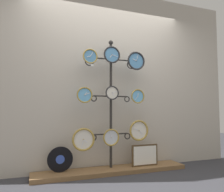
{
  "coord_description": "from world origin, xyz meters",
  "views": [
    {
      "loc": [
        -1.07,
        -2.62,
        0.87
      ],
      "look_at": [
        0.0,
        0.36,
        1.09
      ],
      "focal_mm": 35.0,
      "sensor_mm": 36.0,
      "label": 1
    }
  ],
  "objects_px": {
    "clock_bottom_right": "(139,130)",
    "clock_bottom_left": "(83,139)",
    "clock_top_left": "(90,56)",
    "clock_bottom_center": "(111,137)",
    "clock_middle_right": "(138,96)",
    "clock_middle_center": "(112,93)",
    "vinyl_record": "(60,159)",
    "clock_middle_left": "(85,95)",
    "clock_top_right": "(136,61)",
    "picture_frame": "(145,155)",
    "display_stand": "(111,119)",
    "clock_top_center": "(112,55)"
  },
  "relations": [
    {
      "from": "clock_bottom_right",
      "to": "clock_bottom_left",
      "type": "bearing_deg",
      "value": 178.97
    },
    {
      "from": "clock_top_left",
      "to": "clock_bottom_center",
      "type": "xyz_separation_m",
      "value": [
        0.31,
        0.01,
        -1.13
      ]
    },
    {
      "from": "clock_middle_right",
      "to": "clock_bottom_center",
      "type": "height_order",
      "value": "clock_middle_right"
    },
    {
      "from": "clock_middle_center",
      "to": "vinyl_record",
      "type": "relative_size",
      "value": 0.61
    },
    {
      "from": "clock_bottom_right",
      "to": "clock_middle_center",
      "type": "bearing_deg",
      "value": 174.38
    },
    {
      "from": "clock_middle_left",
      "to": "clock_bottom_right",
      "type": "bearing_deg",
      "value": -2.35
    },
    {
      "from": "clock_top_right",
      "to": "picture_frame",
      "type": "xyz_separation_m",
      "value": [
        0.13,
        0.0,
        -1.41
      ]
    },
    {
      "from": "clock_top_right",
      "to": "clock_middle_left",
      "type": "height_order",
      "value": "clock_top_right"
    },
    {
      "from": "clock_middle_right",
      "to": "clock_bottom_right",
      "type": "bearing_deg",
      "value": -91.36
    },
    {
      "from": "clock_top_right",
      "to": "clock_middle_left",
      "type": "bearing_deg",
      "value": 178.36
    },
    {
      "from": "clock_top_right",
      "to": "picture_frame",
      "type": "bearing_deg",
      "value": 1.12
    },
    {
      "from": "vinyl_record",
      "to": "clock_middle_center",
      "type": "bearing_deg",
      "value": -3.9
    },
    {
      "from": "display_stand",
      "to": "vinyl_record",
      "type": "distance_m",
      "value": 0.9
    },
    {
      "from": "picture_frame",
      "to": "clock_top_right",
      "type": "bearing_deg",
      "value": -178.88
    },
    {
      "from": "clock_top_right",
      "to": "clock_top_center",
      "type": "bearing_deg",
      "value": 178.9
    },
    {
      "from": "clock_top_right",
      "to": "clock_middle_right",
      "type": "distance_m",
      "value": 0.53
    },
    {
      "from": "vinyl_record",
      "to": "clock_top_right",
      "type": "bearing_deg",
      "value": -4.08
    },
    {
      "from": "clock_bottom_center",
      "to": "clock_bottom_right",
      "type": "distance_m",
      "value": 0.44
    },
    {
      "from": "clock_middle_right",
      "to": "clock_bottom_left",
      "type": "height_order",
      "value": "clock_middle_right"
    },
    {
      "from": "clock_top_center",
      "to": "picture_frame",
      "type": "relative_size",
      "value": 0.6
    },
    {
      "from": "picture_frame",
      "to": "clock_middle_left",
      "type": "bearing_deg",
      "value": 178.76
    },
    {
      "from": "clock_top_right",
      "to": "clock_middle_left",
      "type": "relative_size",
      "value": 1.26
    },
    {
      "from": "clock_middle_left",
      "to": "display_stand",
      "type": "bearing_deg",
      "value": 10.81
    },
    {
      "from": "clock_bottom_left",
      "to": "picture_frame",
      "type": "height_order",
      "value": "clock_bottom_left"
    },
    {
      "from": "clock_top_right",
      "to": "clock_bottom_left",
      "type": "relative_size",
      "value": 0.9
    },
    {
      "from": "clock_bottom_right",
      "to": "picture_frame",
      "type": "distance_m",
      "value": 0.38
    },
    {
      "from": "display_stand",
      "to": "clock_middle_right",
      "type": "distance_m",
      "value": 0.52
    },
    {
      "from": "clock_top_left",
      "to": "clock_bottom_center",
      "type": "bearing_deg",
      "value": 1.87
    },
    {
      "from": "clock_top_right",
      "to": "vinyl_record",
      "type": "distance_m",
      "value": 1.77
    },
    {
      "from": "display_stand",
      "to": "clock_bottom_center",
      "type": "relative_size",
      "value": 7.97
    },
    {
      "from": "clock_top_center",
      "to": "clock_middle_right",
      "type": "relative_size",
      "value": 1.15
    },
    {
      "from": "clock_middle_left",
      "to": "clock_middle_right",
      "type": "bearing_deg",
      "value": -0.26
    },
    {
      "from": "display_stand",
      "to": "clock_bottom_left",
      "type": "relative_size",
      "value": 6.16
    },
    {
      "from": "clock_middle_center",
      "to": "display_stand",
      "type": "bearing_deg",
      "value": 84.68
    },
    {
      "from": "clock_top_right",
      "to": "clock_middle_center",
      "type": "relative_size",
      "value": 1.38
    },
    {
      "from": "clock_top_right",
      "to": "display_stand",
      "type": "bearing_deg",
      "value": 164.6
    },
    {
      "from": "clock_top_left",
      "to": "clock_top_center",
      "type": "xyz_separation_m",
      "value": [
        0.33,
        0.01,
        0.05
      ]
    },
    {
      "from": "clock_top_left",
      "to": "clock_top_center",
      "type": "relative_size",
      "value": 0.84
    },
    {
      "from": "display_stand",
      "to": "clock_bottom_right",
      "type": "height_order",
      "value": "display_stand"
    },
    {
      "from": "clock_middle_right",
      "to": "vinyl_record",
      "type": "height_order",
      "value": "clock_middle_right"
    },
    {
      "from": "clock_middle_center",
      "to": "picture_frame",
      "type": "relative_size",
      "value": 0.49
    },
    {
      "from": "display_stand",
      "to": "picture_frame",
      "type": "relative_size",
      "value": 4.62
    },
    {
      "from": "clock_top_left",
      "to": "vinyl_record",
      "type": "relative_size",
      "value": 0.63
    },
    {
      "from": "clock_bottom_left",
      "to": "vinyl_record",
      "type": "height_order",
      "value": "clock_bottom_left"
    },
    {
      "from": "clock_bottom_center",
      "to": "clock_bottom_right",
      "type": "height_order",
      "value": "clock_bottom_right"
    },
    {
      "from": "picture_frame",
      "to": "vinyl_record",
      "type": "bearing_deg",
      "value": 176.49
    },
    {
      "from": "clock_top_center",
      "to": "clock_middle_right",
      "type": "bearing_deg",
      "value": 1.54
    },
    {
      "from": "clock_top_right",
      "to": "clock_middle_left",
      "type": "distance_m",
      "value": 0.94
    },
    {
      "from": "clock_bottom_left",
      "to": "picture_frame",
      "type": "distance_m",
      "value": 0.97
    },
    {
      "from": "display_stand",
      "to": "clock_top_right",
      "type": "xyz_separation_m",
      "value": [
        0.37,
        -0.1,
        0.86
      ]
    }
  ]
}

